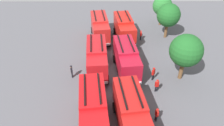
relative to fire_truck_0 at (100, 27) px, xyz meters
The scene contains 16 objects.
ground_plane 9.49m from the fire_truck_0, 12.09° to the left, with size 54.82×54.82×0.00m, color #4C4C51.
fire_truck_0 is the anchor object (origin of this frame).
fire_truck_1 8.83m from the fire_truck_0, ahead, with size 7.36×3.20×3.88m.
fire_truck_2 17.53m from the fire_truck_0, ahead, with size 7.43×3.41×3.88m.
fire_truck_3 3.98m from the fire_truck_0, 85.93° to the left, with size 7.46×3.53×3.88m.
fire_truck_4 9.76m from the fire_truck_0, 22.85° to the left, with size 7.45×3.47×3.88m.
fire_truck_5 18.38m from the fire_truck_0, 11.63° to the left, with size 7.47×3.56×3.88m.
firefighter_0 10.75m from the fire_truck_0, 17.53° to the right, with size 0.47×0.34×1.78m.
firefighter_1 18.43m from the fire_truck_0, 20.37° to the left, with size 0.45×0.31×1.63m.
firefighter_2 6.88m from the fire_truck_0, 86.93° to the left, with size 0.43×0.27×1.63m.
firefighter_3 12.92m from the fire_truck_0, 33.60° to the left, with size 0.48×0.46×1.80m.
firefighter_4 14.81m from the fire_truck_0, 29.07° to the left, with size 0.33×0.46×1.70m.
tree_0 12.50m from the fire_truck_0, 116.34° to the left, with size 3.51×3.51×5.45m.
tree_1 11.26m from the fire_truck_0, 92.96° to the left, with size 3.79×3.79×5.88m.
tree_2 15.05m from the fire_truck_0, 45.76° to the left, with size 3.97×3.97×6.15m.
traffic_cone_0 6.08m from the fire_truck_0, 39.50° to the left, with size 0.51×0.51×0.73m, color #F2600C.
Camera 1 is at (22.33, -0.10, 17.44)m, focal length 33.73 mm.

